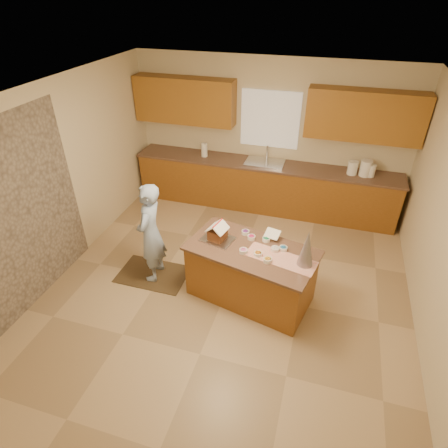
% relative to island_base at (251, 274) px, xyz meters
% --- Properties ---
extents(floor, '(5.50, 5.50, 0.00)m').
position_rel_island_base_xyz_m(floor, '(-0.34, -0.00, -0.39)').
color(floor, tan).
rests_on(floor, ground).
extents(ceiling, '(5.50, 5.50, 0.00)m').
position_rel_island_base_xyz_m(ceiling, '(-0.34, -0.00, 2.31)').
color(ceiling, silver).
rests_on(ceiling, floor).
extents(wall_back, '(5.50, 5.50, 0.00)m').
position_rel_island_base_xyz_m(wall_back, '(-0.34, 2.75, 0.96)').
color(wall_back, beige).
rests_on(wall_back, floor).
extents(wall_front, '(5.50, 5.50, 0.00)m').
position_rel_island_base_xyz_m(wall_front, '(-0.34, -2.75, 0.96)').
color(wall_front, beige).
rests_on(wall_front, floor).
extents(wall_left, '(5.50, 5.50, 0.00)m').
position_rel_island_base_xyz_m(wall_left, '(-2.84, -0.00, 0.96)').
color(wall_left, beige).
rests_on(wall_left, floor).
extents(stone_accent, '(0.00, 2.50, 2.50)m').
position_rel_island_base_xyz_m(stone_accent, '(-2.82, -0.80, 0.86)').
color(stone_accent, gray).
rests_on(stone_accent, wall_left).
extents(window_curtain, '(1.05, 0.03, 1.00)m').
position_rel_island_base_xyz_m(window_curtain, '(-0.34, 2.72, 1.26)').
color(window_curtain, white).
rests_on(window_curtain, wall_back).
extents(back_counter_base, '(4.80, 0.60, 0.88)m').
position_rel_island_base_xyz_m(back_counter_base, '(-0.34, 2.45, 0.05)').
color(back_counter_base, brown).
rests_on(back_counter_base, floor).
extents(back_counter_top, '(4.85, 0.63, 0.04)m').
position_rel_island_base_xyz_m(back_counter_top, '(-0.34, 2.45, 0.51)').
color(back_counter_top, brown).
rests_on(back_counter_top, back_counter_base).
extents(upper_cabinet_left, '(1.85, 0.35, 0.80)m').
position_rel_island_base_xyz_m(upper_cabinet_left, '(-1.89, 2.57, 1.51)').
color(upper_cabinet_left, '#9B6A21').
rests_on(upper_cabinet_left, wall_back).
extents(upper_cabinet_right, '(1.85, 0.35, 0.80)m').
position_rel_island_base_xyz_m(upper_cabinet_right, '(1.21, 2.57, 1.51)').
color(upper_cabinet_right, '#9B6A21').
rests_on(upper_cabinet_right, wall_back).
extents(sink, '(0.70, 0.45, 0.12)m').
position_rel_island_base_xyz_m(sink, '(-0.34, 2.45, 0.50)').
color(sink, silver).
rests_on(sink, back_counter_top).
extents(faucet, '(0.03, 0.03, 0.28)m').
position_rel_island_base_xyz_m(faucet, '(-0.34, 2.63, 0.67)').
color(faucet, silver).
rests_on(faucet, back_counter_top).
extents(island_base, '(1.74, 1.14, 0.78)m').
position_rel_island_base_xyz_m(island_base, '(0.00, 0.00, 0.00)').
color(island_base, brown).
rests_on(island_base, floor).
extents(island_top, '(1.83, 1.23, 0.04)m').
position_rel_island_base_xyz_m(island_top, '(0.00, 0.00, 0.41)').
color(island_top, brown).
rests_on(island_top, island_base).
extents(table_runner, '(0.94, 0.51, 0.01)m').
position_rel_island_base_xyz_m(table_runner, '(0.39, -0.09, 0.43)').
color(table_runner, '#B0240C').
rests_on(table_runner, island_top).
extents(baking_tray, '(0.47, 0.39, 0.02)m').
position_rel_island_base_xyz_m(baking_tray, '(-0.49, 0.07, 0.44)').
color(baking_tray, silver).
rests_on(baking_tray, island_top).
extents(cookbook, '(0.23, 0.19, 0.08)m').
position_rel_island_base_xyz_m(cookbook, '(0.21, 0.30, 0.51)').
color(cookbook, white).
rests_on(cookbook, island_top).
extents(tinsel_tree, '(0.23, 0.23, 0.49)m').
position_rel_island_base_xyz_m(tinsel_tree, '(0.69, -0.11, 0.67)').
color(tinsel_tree, '#B9B9C7').
rests_on(tinsel_tree, island_top).
extents(rug, '(1.02, 0.67, 0.01)m').
position_rel_island_base_xyz_m(rug, '(-1.50, 0.01, -0.39)').
color(rug, black).
rests_on(rug, floor).
extents(boy, '(0.41, 0.58, 1.51)m').
position_rel_island_base_xyz_m(boy, '(-1.45, 0.01, 0.38)').
color(boy, '#92A9D0').
rests_on(boy, rug).
extents(canister_a, '(0.17, 0.17, 0.23)m').
position_rel_island_base_xyz_m(canister_a, '(1.19, 2.45, 0.65)').
color(canister_a, white).
rests_on(canister_a, back_counter_top).
extents(canister_b, '(0.19, 0.19, 0.28)m').
position_rel_island_base_xyz_m(canister_b, '(1.39, 2.45, 0.67)').
color(canister_b, white).
rests_on(canister_b, back_counter_top).
extents(canister_c, '(0.15, 0.15, 0.21)m').
position_rel_island_base_xyz_m(canister_c, '(1.48, 2.45, 0.63)').
color(canister_c, white).
rests_on(canister_c, back_counter_top).
extents(paper_towel, '(0.12, 0.12, 0.25)m').
position_rel_island_base_xyz_m(paper_towel, '(-1.50, 2.45, 0.66)').
color(paper_towel, white).
rests_on(paper_towel, back_counter_top).
extents(gingerbread_house, '(0.29, 0.30, 0.25)m').
position_rel_island_base_xyz_m(gingerbread_house, '(-0.49, 0.07, 0.54)').
color(gingerbread_house, brown).
rests_on(gingerbread_house, baking_tray).
extents(candy_bowls, '(0.66, 0.61, 0.05)m').
position_rel_island_base_xyz_m(candy_bowls, '(0.11, 0.06, 0.45)').
color(candy_bowls, orange).
rests_on(candy_bowls, island_top).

